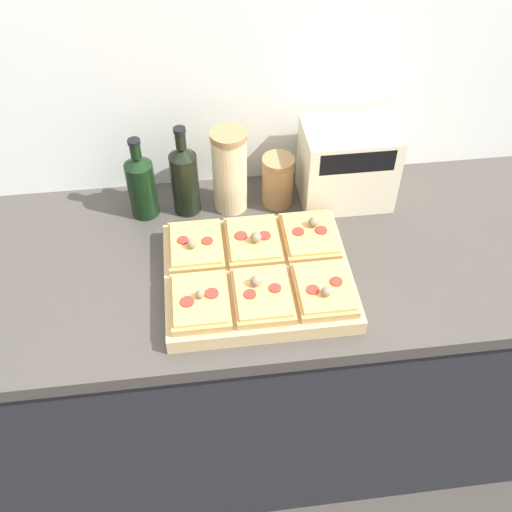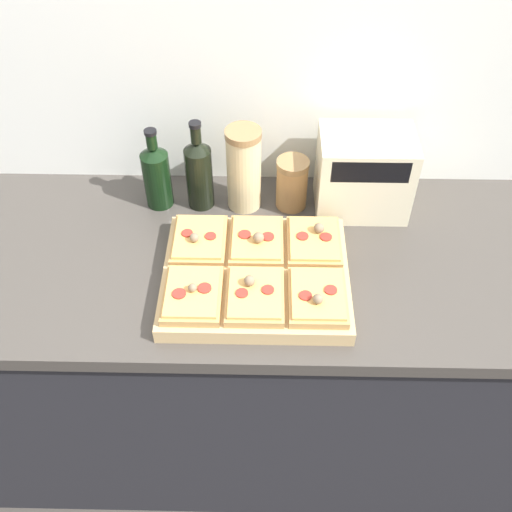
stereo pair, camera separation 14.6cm
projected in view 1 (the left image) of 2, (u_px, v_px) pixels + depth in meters
wall_back at (224, 57)px, 1.52m from camera, size 6.00×0.06×2.50m
kitchen_counter at (244, 355)px, 1.86m from camera, size 2.63×0.67×0.88m
cutting_board at (258, 276)px, 1.47m from camera, size 0.45×0.38×0.04m
pizza_slice_back_left at (196, 246)px, 1.49m from camera, size 0.13×0.17×0.05m
pizza_slice_back_center at (253, 241)px, 1.50m from camera, size 0.13×0.17×0.06m
pizza_slice_back_right at (310, 235)px, 1.52m from camera, size 0.13×0.17×0.05m
pizza_slice_front_left at (200, 301)px, 1.37m from camera, size 0.13×0.17×0.05m
pizza_slice_front_center at (262, 295)px, 1.38m from camera, size 0.13×0.17×0.05m
pizza_slice_front_right at (324, 289)px, 1.39m from camera, size 0.13×0.17×0.05m
olive_oil_bottle at (141, 184)px, 1.59m from camera, size 0.08×0.08×0.24m
wine_bottle at (185, 178)px, 1.59m from camera, size 0.07×0.07×0.27m
grain_jar_tall at (230, 171)px, 1.59m from camera, size 0.10×0.10×0.24m
grain_jar_short at (278, 181)px, 1.64m from camera, size 0.09×0.09×0.15m
toaster_oven at (347, 164)px, 1.63m from camera, size 0.27×0.17×0.23m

